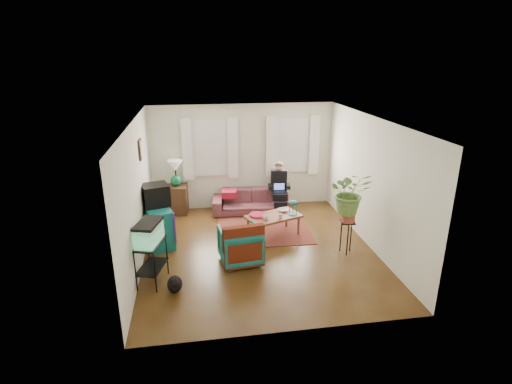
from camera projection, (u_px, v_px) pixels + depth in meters
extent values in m
cube|color=#4F2B14|center=(259.00, 250.00, 8.01)|extent=(4.50, 5.00, 0.01)
cube|color=white|center=(260.00, 120.00, 7.14)|extent=(4.50, 5.00, 0.01)
cube|color=silver|center=(243.00, 157.00, 9.90)|extent=(4.50, 0.01, 2.60)
cube|color=silver|center=(291.00, 250.00, 5.25)|extent=(4.50, 0.01, 2.60)
cube|color=silver|center=(137.00, 195.00, 7.24)|extent=(0.01, 5.00, 2.60)
cube|color=silver|center=(371.00, 183.00, 7.91)|extent=(0.01, 5.00, 2.60)
cube|color=white|center=(210.00, 148.00, 9.68)|extent=(1.08, 0.04, 1.38)
cube|color=white|center=(292.00, 145.00, 9.99)|extent=(1.08, 0.04, 1.38)
cube|color=white|center=(210.00, 149.00, 9.61)|extent=(1.36, 0.06, 1.50)
cube|color=white|center=(293.00, 146.00, 9.91)|extent=(1.36, 0.06, 1.50)
cube|color=#3D2616|center=(141.00, 150.00, 7.82)|extent=(0.04, 0.32, 0.40)
cube|color=brown|center=(264.00, 231.00, 8.87)|extent=(2.06, 1.67, 0.01)
imported|color=brown|center=(251.00, 198.00, 9.82)|extent=(1.95, 0.92, 0.74)
cube|color=#3F2517|center=(177.00, 199.00, 9.76)|extent=(0.53, 0.53, 0.71)
cube|color=#116466|center=(158.00, 226.00, 8.14)|extent=(0.70, 1.01, 0.82)
cube|color=black|center=(156.00, 195.00, 8.02)|extent=(0.61, 0.58, 0.44)
cube|color=black|center=(152.00, 263.00, 6.78)|extent=(0.54, 0.74, 0.75)
cube|color=#7FD899|center=(149.00, 232.00, 6.59)|extent=(0.49, 0.68, 0.39)
ellipsoid|color=black|center=(175.00, 283.00, 6.58)|extent=(0.25, 0.38, 0.32)
imported|color=#125C6C|center=(240.00, 243.00, 7.46)|extent=(0.81, 0.77, 0.75)
cube|color=#9E0A0A|center=(244.00, 242.00, 7.15)|extent=(0.77, 0.27, 0.62)
cube|color=brown|center=(273.00, 225.00, 8.57)|extent=(1.27, 0.96, 0.47)
imported|color=white|center=(266.00, 217.00, 8.28)|extent=(0.16, 0.16, 0.10)
imported|color=beige|center=(280.00, 216.00, 8.35)|extent=(0.13, 0.13, 0.10)
imported|color=white|center=(283.00, 210.00, 8.71)|extent=(0.28, 0.28, 0.06)
cylinder|color=#B21414|center=(257.00, 215.00, 8.48)|extent=(0.45, 0.45, 0.04)
cube|color=black|center=(346.00, 237.00, 7.80)|extent=(0.33, 0.33, 0.67)
imported|color=#599947|center=(350.00, 199.00, 7.54)|extent=(0.87, 0.78, 0.85)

